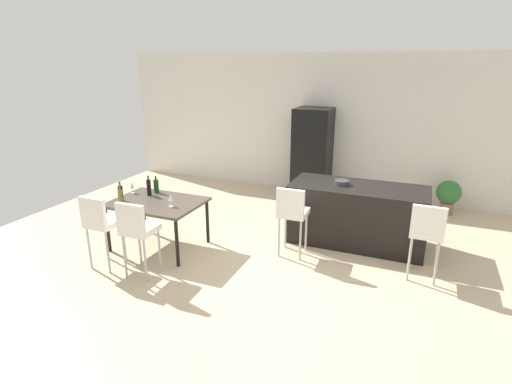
% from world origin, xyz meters
% --- Properties ---
extents(ground_plane, '(10.00, 10.00, 0.00)m').
position_xyz_m(ground_plane, '(0.00, 0.00, 0.00)').
color(ground_plane, '#C6B28E').
extents(back_wall, '(10.00, 0.12, 2.90)m').
position_xyz_m(back_wall, '(0.00, 3.14, 1.45)').
color(back_wall, silver).
rests_on(back_wall, ground_plane).
extents(kitchen_island, '(2.04, 0.90, 0.92)m').
position_xyz_m(kitchen_island, '(0.74, 0.78, 0.46)').
color(kitchen_island, black).
rests_on(kitchen_island, ground_plane).
extents(bar_chair_left, '(0.41, 0.41, 1.05)m').
position_xyz_m(bar_chair_left, '(-0.05, -0.06, 0.70)').
color(bar_chair_left, white).
rests_on(bar_chair_left, ground_plane).
extents(bar_chair_middle, '(0.41, 0.41, 1.05)m').
position_xyz_m(bar_chair_middle, '(1.73, -0.06, 0.70)').
color(bar_chair_middle, white).
rests_on(bar_chair_middle, ground_plane).
extents(dining_table, '(1.33, 0.97, 0.74)m').
position_xyz_m(dining_table, '(-2.00, -0.56, 0.68)').
color(dining_table, '#4C4238').
rests_on(dining_table, ground_plane).
extents(dining_chair_near, '(0.40, 0.40, 1.05)m').
position_xyz_m(dining_chair_near, '(-2.30, -1.41, 0.70)').
color(dining_chair_near, white).
rests_on(dining_chair_near, ground_plane).
extents(dining_chair_far, '(0.41, 0.41, 1.05)m').
position_xyz_m(dining_chair_far, '(-1.70, -1.41, 0.70)').
color(dining_chair_far, white).
rests_on(dining_chair_far, ground_plane).
extents(wine_bottle_left, '(0.08, 0.08, 0.27)m').
position_xyz_m(wine_bottle_left, '(-2.25, -0.21, 0.85)').
color(wine_bottle_left, '#194723').
rests_on(wine_bottle_left, dining_table).
extents(wine_bottle_near, '(0.07, 0.07, 0.29)m').
position_xyz_m(wine_bottle_near, '(-2.50, -0.75, 0.86)').
color(wine_bottle_near, black).
rests_on(wine_bottle_near, dining_table).
extents(wine_bottle_end, '(0.07, 0.07, 0.31)m').
position_xyz_m(wine_bottle_end, '(-2.27, -0.37, 0.87)').
color(wine_bottle_end, black).
rests_on(wine_bottle_end, dining_table).
extents(wine_bottle_corner, '(0.07, 0.07, 0.33)m').
position_xyz_m(wine_bottle_corner, '(-2.35, -0.92, 0.86)').
color(wine_bottle_corner, brown).
rests_on(wine_bottle_corner, dining_table).
extents(wine_glass_middle, '(0.07, 0.07, 0.17)m').
position_xyz_m(wine_glass_middle, '(-1.67, -0.67, 0.86)').
color(wine_glass_middle, silver).
rests_on(wine_glass_middle, dining_table).
extents(wine_glass_right, '(0.07, 0.07, 0.17)m').
position_xyz_m(wine_glass_right, '(-2.59, -0.38, 0.86)').
color(wine_glass_right, silver).
rests_on(wine_glass_right, dining_table).
extents(refrigerator, '(0.72, 0.68, 1.84)m').
position_xyz_m(refrigerator, '(-0.52, 2.70, 0.92)').
color(refrigerator, black).
rests_on(refrigerator, ground_plane).
extents(fruit_bowl, '(0.22, 0.22, 0.07)m').
position_xyz_m(fruit_bowl, '(0.48, 0.75, 0.96)').
color(fruit_bowl, '#333338').
rests_on(fruit_bowl, kitchen_island).
extents(potted_plant, '(0.44, 0.44, 0.64)m').
position_xyz_m(potted_plant, '(2.10, 2.69, 0.38)').
color(potted_plant, '#996B4C').
rests_on(potted_plant, ground_plane).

